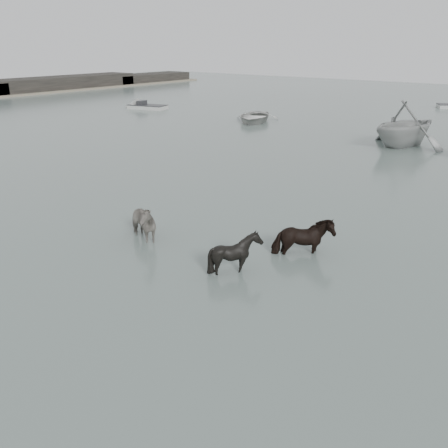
# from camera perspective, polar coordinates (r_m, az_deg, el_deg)

# --- Properties ---
(ground) EXTENTS (140.00, 140.00, 0.00)m
(ground) POSITION_cam_1_polar(r_m,az_deg,el_deg) (14.51, -0.36, -4.80)
(ground) COLOR #4A5852
(ground) RESTS_ON ground
(pony_pinto) EXTENTS (1.93, 1.28, 1.50)m
(pony_pinto) POSITION_cam_1_polar(r_m,az_deg,el_deg) (16.32, -9.58, 0.65)
(pony_pinto) COLOR black
(pony_pinto) RESTS_ON ground
(pony_dark) EXTENTS (1.76, 1.89, 1.54)m
(pony_dark) POSITION_cam_1_polar(r_m,az_deg,el_deg) (15.10, 9.14, -0.86)
(pony_dark) COLOR black
(pony_dark) RESTS_ON ground
(pony_black) EXTENTS (1.47, 1.36, 1.39)m
(pony_black) POSITION_cam_1_polar(r_m,az_deg,el_deg) (13.88, 1.31, -2.87)
(pony_black) COLOR black
(pony_black) RESTS_ON ground
(rowboat_lead) EXTENTS (5.09, 5.81, 1.00)m
(rowboat_lead) POSITION_cam_1_polar(r_m,az_deg,el_deg) (40.75, 3.45, 12.29)
(rowboat_lead) COLOR #B9B8B4
(rowboat_lead) RESTS_ON ground
(rowboat_trail) EXTENTS (6.07, 6.58, 2.89)m
(rowboat_trail) POSITION_cam_1_polar(r_m,az_deg,el_deg) (32.84, 20.10, 10.85)
(rowboat_trail) COLOR #A2A4A2
(rowboat_trail) RESTS_ON ground
(skiff_outer) EXTENTS (5.30, 2.76, 0.75)m
(skiff_outer) POSITION_cam_1_polar(r_m,az_deg,el_deg) (49.01, -8.75, 13.30)
(skiff_outer) COLOR #B4B4AF
(skiff_outer) RESTS_ON ground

